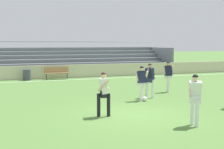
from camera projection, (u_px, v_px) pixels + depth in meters
The scene contains 12 objects.
ground_plane at pixel (130, 115), 12.60m from camera, with size 160.00×160.00×0.00m, color #517A38.
field_line_sideline at pixel (60, 80), 24.16m from camera, with size 44.00×0.12×0.01m, color white.
sideline_wall at pixel (55, 72), 25.50m from camera, with size 48.00×0.16×1.01m, color beige.
bleacher_stand at pixel (67, 60), 29.05m from camera, with size 18.53×4.67×2.82m.
bench_far_right at pixel (57, 72), 24.90m from camera, with size 1.80×0.40×0.90m.
trash_bin at pixel (27, 75), 24.15m from camera, with size 0.55×0.55×0.78m, color #3D424C.
player_dark_challenging at pixel (150, 77), 16.41m from camera, with size 0.66×0.48×1.69m.
player_dark_deep_cover at pixel (142, 80), 15.58m from camera, with size 0.44×0.49×1.61m.
player_white_trailing_run at pixel (104, 90), 12.19m from camera, with size 0.58×0.55×1.64m.
player_white_wide_left at pixel (195, 95), 10.80m from camera, with size 0.61×0.48×1.68m.
player_dark_on_ball at pixel (168, 74), 18.28m from camera, with size 0.49×0.38×1.68m.
soccer_ball at pixel (145, 99), 15.50m from camera, with size 0.22×0.22×0.22m, color white.
Camera 1 is at (-5.07, -11.33, 2.68)m, focal length 53.86 mm.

